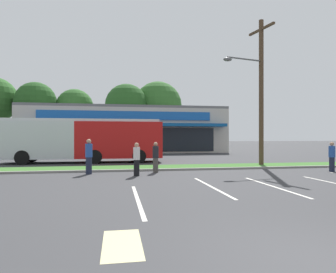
{
  "coord_description": "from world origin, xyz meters",
  "views": [
    {
      "loc": [
        -3.09,
        -3.82,
        1.94
      ],
      "look_at": [
        0.74,
        18.1,
        1.96
      ],
      "focal_mm": 31.52,
      "sensor_mm": 36.0,
      "label": 1
    }
  ],
  "objects_px": {
    "city_bus": "(84,139)",
    "pedestrian_far": "(89,156)",
    "car_2": "(119,149)",
    "pedestrian_near_bench": "(156,157)",
    "car_0": "(11,149)",
    "pedestrian_mid": "(137,159)",
    "pedestrian_by_pole": "(332,157)",
    "utility_pole": "(259,88)"
  },
  "relations": [
    {
      "from": "utility_pole",
      "to": "car_2",
      "type": "height_order",
      "value": "utility_pole"
    },
    {
      "from": "city_bus",
      "to": "pedestrian_mid",
      "type": "bearing_deg",
      "value": 112.52
    },
    {
      "from": "car_0",
      "to": "city_bus",
      "type": "bearing_deg",
      "value": -41.31
    },
    {
      "from": "car_2",
      "to": "pedestrian_near_bench",
      "type": "xyz_separation_m",
      "value": [
        1.87,
        -12.97,
        0.04
      ]
    },
    {
      "from": "pedestrian_mid",
      "to": "car_0",
      "type": "bearing_deg",
      "value": 98.88
    },
    {
      "from": "utility_pole",
      "to": "car_2",
      "type": "relative_size",
      "value": 2.1
    },
    {
      "from": "car_0",
      "to": "pedestrian_near_bench",
      "type": "bearing_deg",
      "value": -49.05
    },
    {
      "from": "utility_pole",
      "to": "city_bus",
      "type": "bearing_deg",
      "value": 156.55
    },
    {
      "from": "utility_pole",
      "to": "car_2",
      "type": "xyz_separation_m",
      "value": [
        -8.98,
        10.88,
        -4.34
      ]
    },
    {
      "from": "car_0",
      "to": "car_2",
      "type": "xyz_separation_m",
      "value": [
        9.8,
        -0.48,
        0.02
      ]
    },
    {
      "from": "pedestrian_near_bench",
      "to": "car_0",
      "type": "bearing_deg",
      "value": 109.72
    },
    {
      "from": "pedestrian_near_bench",
      "to": "pedestrian_far",
      "type": "height_order",
      "value": "pedestrian_far"
    },
    {
      "from": "pedestrian_mid",
      "to": "car_2",
      "type": "bearing_deg",
      "value": 66.15
    },
    {
      "from": "car_0",
      "to": "car_2",
      "type": "relative_size",
      "value": 0.92
    },
    {
      "from": "utility_pole",
      "to": "car_0",
      "type": "relative_size",
      "value": 2.29
    },
    {
      "from": "city_bus",
      "to": "pedestrian_by_pole",
      "type": "distance_m",
      "value": 16.51
    },
    {
      "from": "pedestrian_mid",
      "to": "pedestrian_far",
      "type": "distance_m",
      "value": 2.64
    },
    {
      "from": "city_bus",
      "to": "car_2",
      "type": "xyz_separation_m",
      "value": [
        2.6,
        5.85,
        -0.97
      ]
    },
    {
      "from": "pedestrian_near_bench",
      "to": "pedestrian_far",
      "type": "xyz_separation_m",
      "value": [
        -3.5,
        -0.08,
        0.08
      ]
    },
    {
      "from": "pedestrian_by_pole",
      "to": "pedestrian_far",
      "type": "bearing_deg",
      "value": 142.0
    },
    {
      "from": "car_0",
      "to": "pedestrian_mid",
      "type": "height_order",
      "value": "pedestrian_mid"
    },
    {
      "from": "utility_pole",
      "to": "pedestrian_by_pole",
      "type": "relative_size",
      "value": 5.83
    },
    {
      "from": "car_2",
      "to": "pedestrian_mid",
      "type": "distance_m",
      "value": 14.18
    },
    {
      "from": "pedestrian_by_pole",
      "to": "pedestrian_mid",
      "type": "height_order",
      "value": "same"
    },
    {
      "from": "car_0",
      "to": "utility_pole",
      "type": "bearing_deg",
      "value": -31.15
    },
    {
      "from": "pedestrian_near_bench",
      "to": "pedestrian_mid",
      "type": "relative_size",
      "value": 1.01
    },
    {
      "from": "utility_pole",
      "to": "pedestrian_near_bench",
      "type": "distance_m",
      "value": 8.57
    },
    {
      "from": "pedestrian_near_bench",
      "to": "utility_pole",
      "type": "bearing_deg",
      "value": -4.83
    },
    {
      "from": "car_2",
      "to": "pedestrian_by_pole",
      "type": "height_order",
      "value": "pedestrian_by_pole"
    },
    {
      "from": "car_0",
      "to": "pedestrian_near_bench",
      "type": "height_order",
      "value": "pedestrian_near_bench"
    },
    {
      "from": "car_2",
      "to": "pedestrian_far",
      "type": "xyz_separation_m",
      "value": [
        -1.63,
        -13.05,
        0.12
      ]
    },
    {
      "from": "city_bus",
      "to": "pedestrian_near_bench",
      "type": "distance_m",
      "value": 8.46
    },
    {
      "from": "pedestrian_mid",
      "to": "pedestrian_by_pole",
      "type": "bearing_deg",
      "value": -27.3
    },
    {
      "from": "pedestrian_near_bench",
      "to": "pedestrian_by_pole",
      "type": "relative_size",
      "value": 1.01
    },
    {
      "from": "city_bus",
      "to": "car_2",
      "type": "distance_m",
      "value": 6.48
    },
    {
      "from": "pedestrian_by_pole",
      "to": "pedestrian_far",
      "type": "xyz_separation_m",
      "value": [
        -13.23,
        1.17,
        0.09
      ]
    },
    {
      "from": "city_bus",
      "to": "pedestrian_far",
      "type": "height_order",
      "value": "city_bus"
    },
    {
      "from": "pedestrian_near_bench",
      "to": "pedestrian_far",
      "type": "bearing_deg",
      "value": 160.05
    },
    {
      "from": "pedestrian_near_bench",
      "to": "pedestrian_mid",
      "type": "bearing_deg",
      "value": -154.31
    },
    {
      "from": "city_bus",
      "to": "pedestrian_mid",
      "type": "distance_m",
      "value": 9.01
    },
    {
      "from": "pedestrian_far",
      "to": "pedestrian_near_bench",
      "type": "bearing_deg",
      "value": -118.19
    },
    {
      "from": "car_2",
      "to": "pedestrian_far",
      "type": "relative_size",
      "value": 2.51
    }
  ]
}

